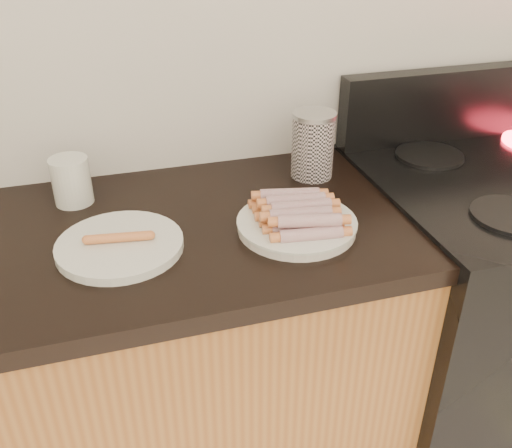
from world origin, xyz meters
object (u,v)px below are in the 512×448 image
object	(u,v)px
main_plate	(297,226)
side_plate	(120,245)
mug	(71,181)
canister	(313,145)
stove	(488,316)

from	to	relation	value
main_plate	side_plate	distance (m)	0.37
main_plate	mug	bearing A→B (deg)	149.88
main_plate	side_plate	world-z (taller)	side_plate
side_plate	mug	xyz separation A→B (m)	(-0.08, 0.24, 0.05)
main_plate	side_plate	size ratio (longest dim) A/B	0.99
main_plate	mug	xyz separation A→B (m)	(-0.46, 0.26, 0.05)
side_plate	mug	size ratio (longest dim) A/B	2.33
canister	main_plate	bearing A→B (deg)	-117.80
main_plate	canister	size ratio (longest dim) A/B	1.52
main_plate	side_plate	xyz separation A→B (m)	(-0.37, 0.03, 0.00)
stove	mug	distance (m)	1.22
side_plate	mug	bearing A→B (deg)	109.62
stove	side_plate	distance (m)	1.10
stove	side_plate	world-z (taller)	side_plate
canister	mug	size ratio (longest dim) A/B	1.52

